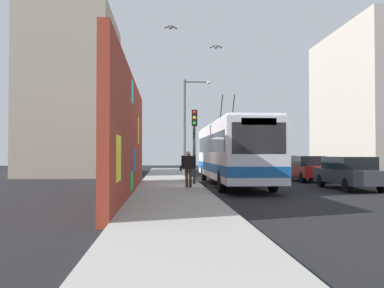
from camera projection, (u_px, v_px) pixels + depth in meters
The scene contains 15 objects.
ground_plane at pixel (203, 188), 20.62m from camera, with size 80.00×80.00×0.00m, color black.
sidewalk_slab at pixel (171, 187), 20.51m from camera, with size 48.00×3.20×0.15m, color #9E9B93.
graffiti_wall at pixel (129, 136), 16.89m from camera, with size 14.88×0.32×4.88m.
building_far_left at pixel (73, 96), 33.39m from camera, with size 10.19×6.51×12.76m.
building_far_right at pixel (378, 102), 36.58m from camera, with size 13.38×7.69×12.56m.
city_bus at pixel (232, 151), 22.61m from camera, with size 12.72×2.60×5.15m.
parked_car_dark_gray at pixel (349, 172), 20.02m from camera, with size 4.61×1.83×1.58m.
parked_car_red at pixel (307, 168), 25.88m from camera, with size 4.20×1.75×1.58m.
parked_car_navy at pixel (281, 165), 31.59m from camera, with size 4.06×1.86×1.58m.
parked_car_white at pixel (263, 164), 37.26m from camera, with size 4.51×1.77×1.58m.
pedestrian_at_curb at pixel (188, 166), 19.45m from camera, with size 0.23×0.76×1.71m.
traffic_light at pixel (194, 134), 21.50m from camera, with size 0.49×0.28×3.88m.
street_lamp at pixel (188, 120), 29.45m from camera, with size 0.44×1.95×6.85m.
flying_pigeons at pixel (193, 37), 17.13m from camera, with size 0.37×2.43×0.95m.
curbside_puddle at pixel (211, 186), 22.05m from camera, with size 1.01×1.01×0.00m, color black.
Camera 1 is at (-20.58, 1.97, 1.74)m, focal length 38.78 mm.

